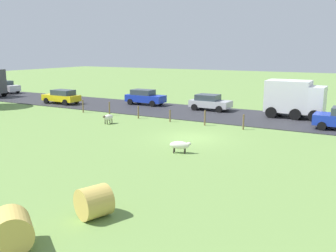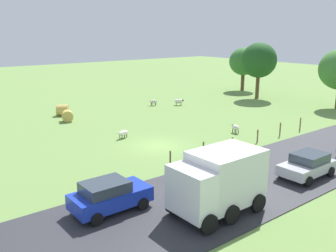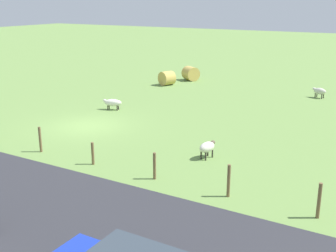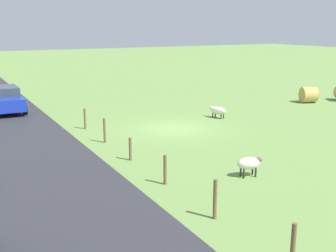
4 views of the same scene
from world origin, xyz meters
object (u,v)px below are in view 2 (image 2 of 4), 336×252
hay_bale_0 (67,116)px  tree_2 (259,60)px  tree_1 (244,62)px  sheep_3 (123,133)px  car_1 (109,195)px  car_2 (307,165)px  sheep_2 (153,102)px  truck_1 (219,180)px  sheep_0 (179,101)px  sheep_1 (235,127)px  hay_bale_1 (63,110)px

hay_bale_0 → tree_2: tree_2 is taller
tree_1 → sheep_3: bearing=-68.2°
car_1 → tree_1: bearing=121.9°
hay_bale_0 → car_2: 24.75m
sheep_2 → tree_2: bearing=72.1°
truck_1 → car_2: (0.14, 7.99, -0.94)m
sheep_0 → truck_1: truck_1 is taller
sheep_1 → sheep_3: 10.32m
hay_bale_0 → car_1: (20.38, -6.62, 0.34)m
hay_bale_0 → car_2: size_ratio=0.29×
hay_bale_0 → tree_2: size_ratio=0.15×
sheep_0 → truck_1: 28.96m
tree_1 → tree_2: bearing=-33.2°
sheep_2 → sheep_3: sheep_2 is taller
hay_bale_1 → truck_1: size_ratio=0.25×
sheep_0 → car_2: car_2 is taller
sheep_1 → car_1: size_ratio=0.26×
hay_bale_1 → hay_bale_0: bearing=-13.9°
sheep_2 → car_1: bearing=-40.7°
car_1 → car_2: 12.86m
sheep_1 → car_1: bearing=-69.1°
car_2 → hay_bale_1: bearing=-169.6°
car_1 → sheep_0: bearing=133.0°
sheep_2 → tree_1: (-1.39, 18.47, 4.00)m
sheep_0 → hay_bale_1: 14.36m
sheep_1 → tree_1: 26.53m
tree_2 → car_2: bearing=-45.2°
sheep_1 → hay_bale_0: 17.31m
sheep_2 → truck_1: bearing=-29.6°
truck_1 → car_2: size_ratio=1.24×
sheep_2 → sheep_0: bearing=54.8°
sheep_1 → hay_bale_1: 19.38m
sheep_0 → tree_1: bearing=101.5°
sheep_0 → tree_1: tree_1 is taller
sheep_2 → hay_bale_0: bearing=-83.7°
car_2 → sheep_2: bearing=166.0°
truck_1 → car_1: (-3.57, -4.32, -0.88)m
sheep_0 → car_1: car_1 is taller
sheep_3 → tree_2: 26.41m
hay_bale_0 → hay_bale_1: size_ratio=0.94×
sheep_0 → truck_1: size_ratio=0.24×
sheep_0 → sheep_2: 3.20m
sheep_0 → car_2: size_ratio=0.30×
sheep_1 → sheep_2: sheep_1 is taller
sheep_2 → tree_2: size_ratio=0.14×
hay_bale_1 → tree_2: 26.98m
tree_1 → truck_1: bearing=-50.9°
sheep_0 → sheep_1: 14.13m
tree_1 → car_2: (26.81, -24.83, -3.64)m
tree_2 → truck_1: size_ratio=1.57×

